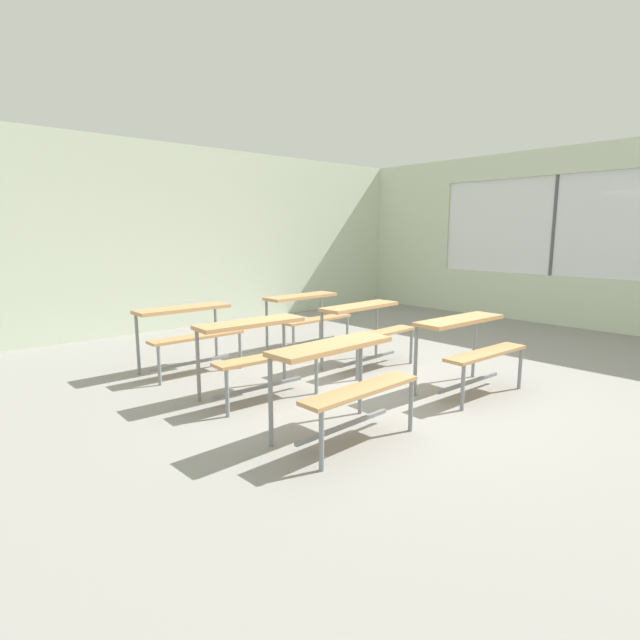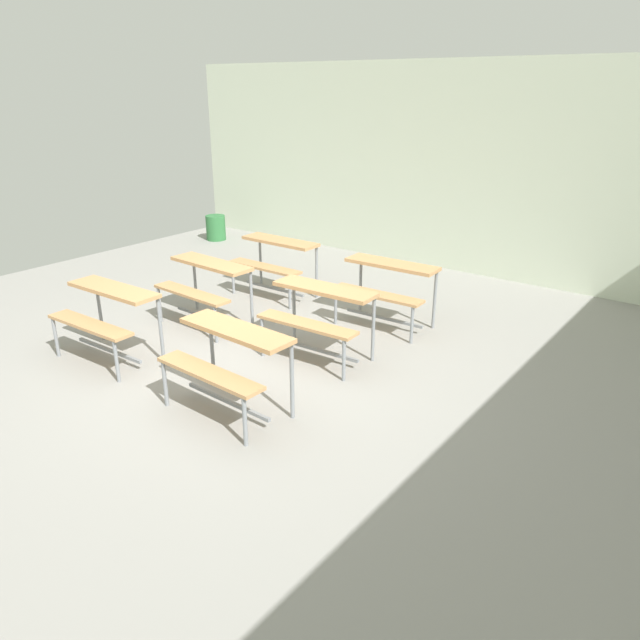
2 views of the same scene
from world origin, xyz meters
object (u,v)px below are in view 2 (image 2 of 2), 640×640
at_px(desk_bench_r2c0, 275,254).
at_px(desk_bench_r1c1, 319,307).
at_px(desk_bench_r0c0, 106,307).
at_px(desk_bench_r0c1, 227,351).
at_px(trash_bin, 216,228).
at_px(desk_bench_r1c0, 205,279).
at_px(desk_bench_r2c1, 387,280).

bearing_deg(desk_bench_r2c0, desk_bench_r1c1, -36.44).
bearing_deg(desk_bench_r2c0, desk_bench_r0c0, -90.35).
bearing_deg(desk_bench_r0c0, desk_bench_r0c1, -2.37).
bearing_deg(desk_bench_r0c0, trash_bin, 122.79).
distance_m(desk_bench_r1c0, trash_bin, 4.23).
bearing_deg(desk_bench_r1c0, desk_bench_r0c0, -91.16).
bearing_deg(desk_bench_r1c0, desk_bench_r0c1, -35.04).
bearing_deg(trash_bin, desk_bench_r1c0, -44.95).
xyz_separation_m(desk_bench_r1c1, trash_bin, (-4.60, 2.92, -0.34)).
xyz_separation_m(desk_bench_r1c0, desk_bench_r1c1, (1.61, 0.05, 0.00)).
height_order(desk_bench_r0c0, desk_bench_r1c0, same).
height_order(desk_bench_r1c0, desk_bench_r1c1, same).
height_order(desk_bench_r0c1, desk_bench_r2c0, same).
bearing_deg(desk_bench_r2c0, desk_bench_r1c0, -87.30).
relative_size(desk_bench_r0c1, desk_bench_r1c1, 1.00).
relative_size(desk_bench_r1c1, desk_bench_r2c0, 1.02).
distance_m(desk_bench_r0c1, desk_bench_r2c0, 3.10).
relative_size(desk_bench_r1c0, desk_bench_r2c1, 1.00).
height_order(desk_bench_r0c0, desk_bench_r2c1, same).
bearing_deg(desk_bench_r2c1, desk_bench_r1c0, -145.58).
bearing_deg(desk_bench_r2c1, desk_bench_r0c1, -92.41).
bearing_deg(trash_bin, desk_bench_r0c0, -55.56).
xyz_separation_m(desk_bench_r0c0, desk_bench_r2c1, (1.77, 2.50, 0.00)).
bearing_deg(desk_bench_r2c1, desk_bench_r0c0, -127.20).
bearing_deg(desk_bench_r0c0, desk_bench_r1c0, 84.76).
bearing_deg(desk_bench_r0c0, desk_bench_r2c0, 87.90).
height_order(desk_bench_r0c1, desk_bench_r2c1, same).
bearing_deg(desk_bench_r1c0, desk_bench_r2c0, 95.03).
xyz_separation_m(desk_bench_r1c0, desk_bench_r2c1, (1.69, 1.24, 0.00)).
bearing_deg(desk_bench_r1c1, desk_bench_r0c0, -144.94).
height_order(desk_bench_r1c1, trash_bin, desk_bench_r1c1).
distance_m(desk_bench_r1c1, trash_bin, 5.46).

